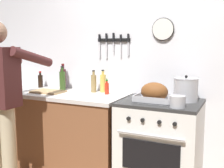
{
  "coord_description": "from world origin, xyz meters",
  "views": [
    {
      "loc": [
        0.92,
        -1.62,
        1.45
      ],
      "look_at": [
        -0.24,
        0.85,
        1.06
      ],
      "focal_mm": 44.85,
      "sensor_mm": 36.0,
      "label": 1
    }
  ],
  "objects_px": {
    "bottle_wine_red": "(63,78)",
    "bottle_hot_sauce": "(107,88)",
    "bottle_olive_oil": "(62,80)",
    "stove": "(160,146)",
    "bottle_soy_sauce": "(40,81)",
    "person_cook": "(1,96)",
    "cutting_board": "(48,91)",
    "roasting_pan": "(154,93)",
    "stock_pot": "(186,90)",
    "bottle_vinegar": "(94,83)",
    "saucepan": "(178,102)",
    "bottle_cooking_oil": "(103,83)"
  },
  "relations": [
    {
      "from": "bottle_wine_red",
      "to": "bottle_hot_sauce",
      "type": "bearing_deg",
      "value": -9.83
    },
    {
      "from": "bottle_wine_red",
      "to": "bottle_olive_oil",
      "type": "xyz_separation_m",
      "value": [
        0.05,
        -0.09,
        -0.01
      ]
    },
    {
      "from": "stove",
      "to": "bottle_soy_sauce",
      "type": "distance_m",
      "value": 1.73
    },
    {
      "from": "person_cook",
      "to": "cutting_board",
      "type": "distance_m",
      "value": 0.62
    },
    {
      "from": "bottle_olive_oil",
      "to": "cutting_board",
      "type": "bearing_deg",
      "value": -107.42
    },
    {
      "from": "roasting_pan",
      "to": "bottle_hot_sauce",
      "type": "relative_size",
      "value": 2.17
    },
    {
      "from": "roasting_pan",
      "to": "bottle_olive_oil",
      "type": "height_order",
      "value": "bottle_olive_oil"
    },
    {
      "from": "stock_pot",
      "to": "bottle_vinegar",
      "type": "xyz_separation_m",
      "value": [
        -1.05,
        0.07,
        -0.01
      ]
    },
    {
      "from": "saucepan",
      "to": "bottle_vinegar",
      "type": "relative_size",
      "value": 0.54
    },
    {
      "from": "person_cook",
      "to": "bottle_wine_red",
      "type": "height_order",
      "value": "person_cook"
    },
    {
      "from": "bottle_soy_sauce",
      "to": "bottle_olive_oil",
      "type": "xyz_separation_m",
      "value": [
        0.39,
        -0.07,
        0.04
      ]
    },
    {
      "from": "stove",
      "to": "bottle_wine_red",
      "type": "relative_size",
      "value": 2.9
    },
    {
      "from": "person_cook",
      "to": "bottle_wine_red",
      "type": "xyz_separation_m",
      "value": [
        0.09,
        0.9,
        0.08
      ]
    },
    {
      "from": "person_cook",
      "to": "bottle_vinegar",
      "type": "distance_m",
      "value": 1.01
    },
    {
      "from": "stove",
      "to": "bottle_vinegar",
      "type": "distance_m",
      "value": 1.02
    },
    {
      "from": "stock_pot",
      "to": "stove",
      "type": "bearing_deg",
      "value": -153.76
    },
    {
      "from": "saucepan",
      "to": "bottle_soy_sauce",
      "type": "height_order",
      "value": "bottle_soy_sauce"
    },
    {
      "from": "bottle_vinegar",
      "to": "bottle_cooking_oil",
      "type": "xyz_separation_m",
      "value": [
        0.09,
        0.05,
        0.0
      ]
    },
    {
      "from": "stove",
      "to": "stock_pot",
      "type": "bearing_deg",
      "value": 26.24
    },
    {
      "from": "stove",
      "to": "bottle_olive_oil",
      "type": "bearing_deg",
      "value": 173.83
    },
    {
      "from": "saucepan",
      "to": "bottle_vinegar",
      "type": "bearing_deg",
      "value": 160.16
    },
    {
      "from": "bottle_hot_sauce",
      "to": "bottle_olive_oil",
      "type": "distance_m",
      "value": 0.6
    },
    {
      "from": "stove",
      "to": "bottle_soy_sauce",
      "type": "bearing_deg",
      "value": 172.92
    },
    {
      "from": "bottle_soy_sauce",
      "to": "bottle_hot_sauce",
      "type": "bearing_deg",
      "value": -5.09
    },
    {
      "from": "person_cook",
      "to": "bottle_soy_sauce",
      "type": "bearing_deg",
      "value": 26.9
    },
    {
      "from": "person_cook",
      "to": "cutting_board",
      "type": "height_order",
      "value": "person_cook"
    },
    {
      "from": "saucepan",
      "to": "bottle_olive_oil",
      "type": "bearing_deg",
      "value": 166.86
    },
    {
      "from": "bottle_hot_sauce",
      "to": "bottle_soy_sauce",
      "type": "bearing_deg",
      "value": 174.91
    },
    {
      "from": "bottle_soy_sauce",
      "to": "bottle_cooking_oil",
      "type": "distance_m",
      "value": 0.89
    },
    {
      "from": "person_cook",
      "to": "bottle_soy_sauce",
      "type": "height_order",
      "value": "person_cook"
    },
    {
      "from": "stove",
      "to": "bottle_soy_sauce",
      "type": "height_order",
      "value": "bottle_soy_sauce"
    },
    {
      "from": "person_cook",
      "to": "roasting_pan",
      "type": "bearing_deg",
      "value": -54.34
    },
    {
      "from": "stove",
      "to": "cutting_board",
      "type": "bearing_deg",
      "value": -177.21
    },
    {
      "from": "cutting_board",
      "to": "bottle_wine_red",
      "type": "xyz_separation_m",
      "value": [
        0.01,
        0.29,
        0.12
      ]
    },
    {
      "from": "cutting_board",
      "to": "bottle_wine_red",
      "type": "height_order",
      "value": "bottle_wine_red"
    },
    {
      "from": "bottle_wine_red",
      "to": "bottle_hot_sauce",
      "type": "distance_m",
      "value": 0.67
    },
    {
      "from": "person_cook",
      "to": "bottle_hot_sauce",
      "type": "distance_m",
      "value": 1.08
    },
    {
      "from": "bottle_hot_sauce",
      "to": "person_cook",
      "type": "bearing_deg",
      "value": -133.21
    },
    {
      "from": "bottle_olive_oil",
      "to": "person_cook",
      "type": "bearing_deg",
      "value": -99.99
    },
    {
      "from": "cutting_board",
      "to": "bottle_cooking_oil",
      "type": "distance_m",
      "value": 0.64
    },
    {
      "from": "roasting_pan",
      "to": "bottle_cooking_oil",
      "type": "relative_size",
      "value": 1.37
    },
    {
      "from": "person_cook",
      "to": "bottle_cooking_oil",
      "type": "bearing_deg",
      "value": -24.13
    },
    {
      "from": "saucepan",
      "to": "bottle_wine_red",
      "type": "xyz_separation_m",
      "value": [
        -1.5,
        0.43,
        0.08
      ]
    },
    {
      "from": "bottle_cooking_oil",
      "to": "bottle_hot_sauce",
      "type": "height_order",
      "value": "bottle_cooking_oil"
    },
    {
      "from": "person_cook",
      "to": "bottle_cooking_oil",
      "type": "xyz_separation_m",
      "value": [
        0.64,
        0.9,
        0.06
      ]
    },
    {
      "from": "stock_pot",
      "to": "bottle_hot_sauce",
      "type": "xyz_separation_m",
      "value": [
        -0.85,
        0.01,
        -0.05
      ]
    },
    {
      "from": "bottle_hot_sauce",
      "to": "bottle_vinegar",
      "type": "bearing_deg",
      "value": 163.55
    },
    {
      "from": "stove",
      "to": "bottle_cooking_oil",
      "type": "height_order",
      "value": "bottle_cooking_oil"
    },
    {
      "from": "saucepan",
      "to": "cutting_board",
      "type": "relative_size",
      "value": 0.38
    },
    {
      "from": "cutting_board",
      "to": "bottle_hot_sauce",
      "type": "height_order",
      "value": "bottle_hot_sauce"
    }
  ]
}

